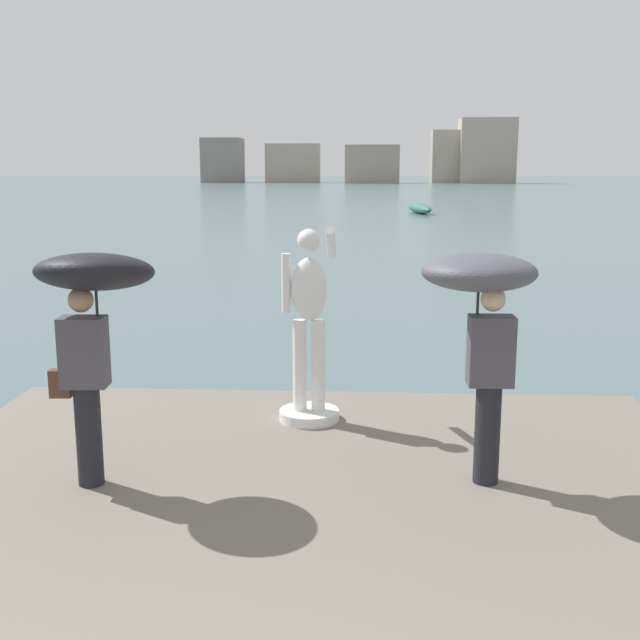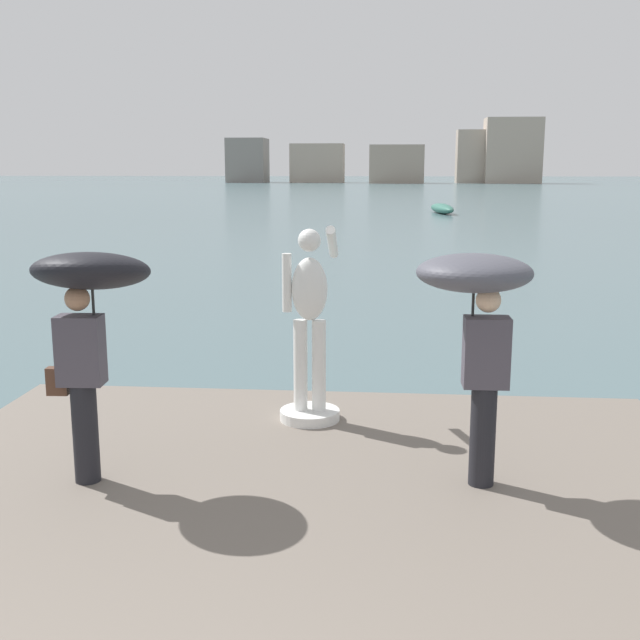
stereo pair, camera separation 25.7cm
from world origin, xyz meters
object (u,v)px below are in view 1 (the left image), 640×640
(statue_white_figure, at_px, (309,335))
(boat_near, at_px, (420,208))
(onlooker_left, at_px, (92,302))
(onlooker_right, at_px, (482,301))

(statue_white_figure, relative_size, boat_near, 0.41)
(statue_white_figure, relative_size, onlooker_left, 1.01)
(boat_near, bearing_deg, onlooker_left, -97.46)
(statue_white_figure, xyz_separation_m, boat_near, (4.38, 44.56, -1.02))
(statue_white_figure, bearing_deg, onlooker_left, -133.01)
(statue_white_figure, bearing_deg, boat_near, 84.39)
(statue_white_figure, relative_size, onlooker_right, 1.05)
(onlooker_left, height_order, onlooker_right, onlooker_left)
(onlooker_right, bearing_deg, onlooker_left, -176.10)
(onlooker_right, bearing_deg, statue_white_figure, 134.63)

